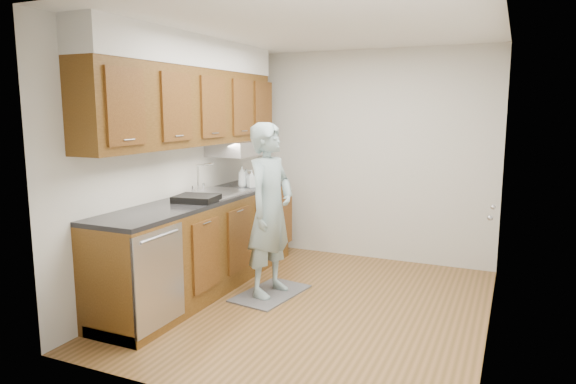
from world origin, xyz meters
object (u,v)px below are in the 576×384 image
at_px(soap_bottle_b, 252,178).
at_px(dish_rack, 197,198).
at_px(soap_bottle_a, 242,176).
at_px(steel_can, 251,181).
at_px(person, 270,198).
at_px(soap_bottle_c, 246,176).

distance_m(soap_bottle_b, dish_rack, 1.03).
xyz_separation_m(soap_bottle_a, dish_rack, (0.06, -1.00, -0.09)).
bearing_deg(steel_can, soap_bottle_b, -47.17).
xyz_separation_m(person, dish_rack, (-0.61, -0.34, 0.01)).
height_order(soap_bottle_c, steel_can, soap_bottle_c).
height_order(soap_bottle_b, dish_rack, soap_bottle_b).
bearing_deg(person, soap_bottle_b, 46.65).
xyz_separation_m(soap_bottle_c, steel_can, (0.17, -0.19, -0.03)).
bearing_deg(steel_can, person, -50.40).
distance_m(person, dish_rack, 0.70).
bearing_deg(soap_bottle_a, dish_rack, -86.36).
relative_size(soap_bottle_b, soap_bottle_c, 1.15).
xyz_separation_m(soap_bottle_b, dish_rack, (-0.05, -1.02, -0.07)).
relative_size(soap_bottle_c, steel_can, 1.44).
distance_m(soap_bottle_a, dish_rack, 1.01).
distance_m(soap_bottle_a, soap_bottle_c, 0.26).
distance_m(soap_bottle_a, soap_bottle_b, 0.11).
relative_size(soap_bottle_a, soap_bottle_b, 1.22).
distance_m(steel_can, dish_rack, 1.05).
bearing_deg(dish_rack, soap_bottle_a, 85.24).
relative_size(soap_bottle_a, dish_rack, 0.63).
xyz_separation_m(soap_bottle_b, soap_bottle_c, (-0.19, 0.22, -0.01)).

